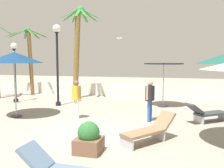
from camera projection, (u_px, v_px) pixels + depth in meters
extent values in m
plane|color=#9E9384|center=(89.00, 133.00, 8.35)|extent=(56.00, 56.00, 0.00)
cube|color=silver|center=(133.00, 90.00, 16.88)|extent=(25.20, 0.30, 0.83)
cylinder|color=#333338|center=(163.00, 106.00, 13.15)|extent=(0.56, 0.56, 0.08)
cylinder|color=#A5A5AD|center=(163.00, 85.00, 13.04)|extent=(0.05, 0.05, 2.33)
cylinder|color=black|center=(164.00, 64.00, 12.93)|extent=(2.05, 2.05, 0.06)
sphere|color=#99999E|center=(164.00, 62.00, 12.92)|extent=(0.08, 0.08, 0.08)
cylinder|color=#333338|center=(16.00, 116.00, 10.71)|extent=(0.47, 0.47, 0.08)
cylinder|color=#A5A5AD|center=(15.00, 90.00, 10.59)|extent=(0.05, 0.05, 2.42)
cone|color=navy|center=(14.00, 58.00, 10.46)|extent=(2.46, 2.46, 0.47)
sphere|color=#99999E|center=(14.00, 52.00, 10.44)|extent=(0.08, 0.08, 0.08)
cylinder|color=brown|center=(77.00, 55.00, 15.81)|extent=(0.62, 0.34, 5.65)
sphere|color=#368338|center=(80.00, 11.00, 15.47)|extent=(0.55, 0.55, 0.55)
ellipsoid|color=#368338|center=(91.00, 14.00, 15.42)|extent=(1.31, 0.41, 0.74)
ellipsoid|color=#368338|center=(90.00, 16.00, 15.94)|extent=(0.93, 1.17, 0.74)
ellipsoid|color=#368338|center=(84.00, 16.00, 16.18)|extent=(0.20, 1.30, 0.74)
ellipsoid|color=#368338|center=(76.00, 16.00, 16.11)|extent=(1.07, 1.05, 0.74)
ellipsoid|color=#368338|center=(71.00, 15.00, 15.79)|extent=(1.31, 0.41, 0.74)
ellipsoid|color=#368338|center=(69.00, 13.00, 15.12)|extent=(1.05, 1.07, 0.74)
ellipsoid|color=#368338|center=(78.00, 12.00, 14.77)|extent=(0.45, 1.31, 0.74)
ellipsoid|color=#368338|center=(83.00, 12.00, 14.83)|extent=(0.95, 1.15, 0.74)
ellipsoid|color=#2D6537|center=(3.00, 29.00, 15.63)|extent=(1.24, 0.31, 0.75)
ellipsoid|color=#2D6537|center=(5.00, 30.00, 16.16)|extent=(0.92, 1.09, 0.75)
cylinder|color=brown|center=(31.00, 63.00, 17.68)|extent=(0.45, 0.27, 4.63)
sphere|color=#316D30|center=(27.00, 31.00, 17.51)|extent=(0.43, 0.43, 0.43)
ellipsoid|color=#316D30|center=(38.00, 33.00, 17.41)|extent=(1.49, 0.36, 0.65)
ellipsoid|color=#316D30|center=(38.00, 34.00, 17.93)|extent=(1.17, 1.20, 0.65)
ellipsoid|color=#316D30|center=(34.00, 34.00, 18.27)|extent=(0.28, 1.48, 0.65)
ellipsoid|color=#316D30|center=(26.00, 34.00, 18.23)|extent=(1.12, 1.24, 0.65)
ellipsoid|color=#316D30|center=(17.00, 33.00, 17.65)|extent=(1.49, 0.34, 0.65)
ellipsoid|color=#316D30|center=(16.00, 33.00, 17.25)|extent=(1.31, 1.02, 0.65)
ellipsoid|color=#316D30|center=(20.00, 32.00, 16.79)|extent=(0.35, 1.49, 0.65)
ellipsoid|color=#316D30|center=(31.00, 32.00, 16.89)|extent=(1.26, 1.10, 0.65)
cylinder|color=black|center=(16.00, 100.00, 14.56)|extent=(0.28, 0.28, 0.20)
cylinder|color=black|center=(15.00, 76.00, 14.42)|extent=(0.12, 0.12, 3.14)
cylinder|color=black|center=(14.00, 49.00, 14.27)|extent=(0.22, 0.22, 0.06)
sphere|color=white|center=(14.00, 46.00, 14.25)|extent=(0.37, 0.37, 0.37)
cylinder|color=black|center=(58.00, 104.00, 13.47)|extent=(0.28, 0.28, 0.20)
cylinder|color=black|center=(58.00, 70.00, 13.29)|extent=(0.12, 0.12, 3.98)
cylinder|color=black|center=(57.00, 33.00, 13.10)|extent=(0.22, 0.22, 0.06)
sphere|color=white|center=(57.00, 28.00, 13.08)|extent=(0.43, 0.43, 0.43)
cube|color=#B7B7BC|center=(127.00, 143.00, 6.85)|extent=(0.46, 0.37, 0.35)
cube|color=#B7B7BC|center=(158.00, 134.00, 7.64)|extent=(0.46, 0.37, 0.35)
cube|color=#8C6B4C|center=(143.00, 132.00, 7.23)|extent=(1.29, 1.44, 0.08)
cube|color=#8C6B4C|center=(164.00, 120.00, 7.76)|extent=(0.76, 0.75, 0.51)
cube|color=slate|center=(36.00, 157.00, 4.78)|extent=(0.55, 0.56, 0.49)
cube|color=#B7B7BC|center=(223.00, 116.00, 10.11)|extent=(0.37, 0.46, 0.35)
cube|color=#B7B7BC|center=(199.00, 119.00, 9.61)|extent=(0.37, 0.46, 0.35)
cube|color=#33383D|center=(212.00, 113.00, 9.84)|extent=(1.44, 1.29, 0.08)
cube|color=#33383D|center=(194.00, 108.00, 9.48)|extent=(0.80, 0.79, 0.43)
cylinder|color=silver|center=(76.00, 109.00, 10.48)|extent=(0.12, 0.12, 0.83)
cylinder|color=silver|center=(78.00, 109.00, 10.36)|extent=(0.12, 0.12, 0.83)
cube|color=gold|center=(76.00, 92.00, 10.35)|extent=(0.43, 0.40, 0.59)
sphere|color=brown|center=(76.00, 83.00, 10.31)|extent=(0.22, 0.22, 0.22)
cylinder|color=brown|center=(73.00, 91.00, 10.53)|extent=(0.08, 0.08, 0.53)
cylinder|color=brown|center=(80.00, 92.00, 10.18)|extent=(0.08, 0.08, 0.53)
cylinder|color=#3359B2|center=(151.00, 111.00, 9.98)|extent=(0.12, 0.12, 0.86)
cylinder|color=#3359B2|center=(149.00, 111.00, 9.85)|extent=(0.12, 0.12, 0.86)
cube|color=#26262D|center=(150.00, 93.00, 9.85)|extent=(0.35, 0.42, 0.61)
sphere|color=tan|center=(150.00, 83.00, 9.81)|extent=(0.23, 0.23, 0.23)
cylinder|color=tan|center=(153.00, 92.00, 10.04)|extent=(0.08, 0.08, 0.55)
cylinder|color=tan|center=(147.00, 93.00, 9.65)|extent=(0.08, 0.08, 0.55)
ellipsoid|color=white|center=(119.00, 38.00, 16.56)|extent=(0.34, 0.25, 0.12)
sphere|color=white|center=(122.00, 38.00, 16.59)|extent=(0.10, 0.10, 0.10)
cube|color=silver|center=(118.00, 38.00, 16.85)|extent=(0.39, 0.60, 0.04)
cube|color=silver|center=(120.00, 38.00, 16.27)|extent=(0.39, 0.60, 0.06)
cube|color=brown|center=(89.00, 145.00, 6.58)|extent=(0.70, 0.70, 0.40)
sphere|color=#2D6B33|center=(89.00, 132.00, 6.54)|extent=(0.60, 0.60, 0.60)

